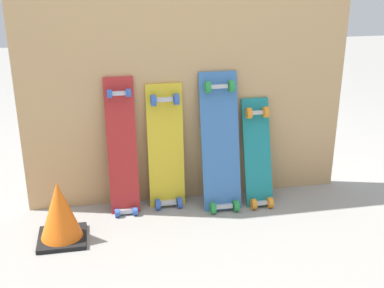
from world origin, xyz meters
TOP-DOWN VIEW (x-y plane):
  - ground_plane at (0.00, 0.00)m, footprint 12.00×12.00m
  - plywood_wall_panel at (0.00, 0.07)m, footprint 1.98×0.04m
  - skateboard_red at (-0.41, -0.04)m, footprint 0.17×0.20m
  - skateboard_yellow at (-0.15, -0.01)m, footprint 0.22×0.17m
  - skateboard_blue at (0.18, -0.08)m, footprint 0.23×0.28m
  - skateboard_teal at (0.41, -0.08)m, footprint 0.17×0.28m
  - traffic_cone at (-0.78, -0.33)m, footprint 0.26×0.26m

SIDE VIEW (x-z plane):
  - ground_plane at x=0.00m, z-range 0.00..0.00m
  - traffic_cone at x=-0.78m, z-range 0.00..0.34m
  - skateboard_teal at x=0.41m, z-range -0.07..0.64m
  - skateboard_yellow at x=-0.15m, z-range -0.06..0.76m
  - skateboard_red at x=-0.41m, z-range -0.07..0.81m
  - skateboard_blue at x=0.18m, z-range -0.06..0.82m
  - plywood_wall_panel at x=0.00m, z-range 0.00..1.75m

